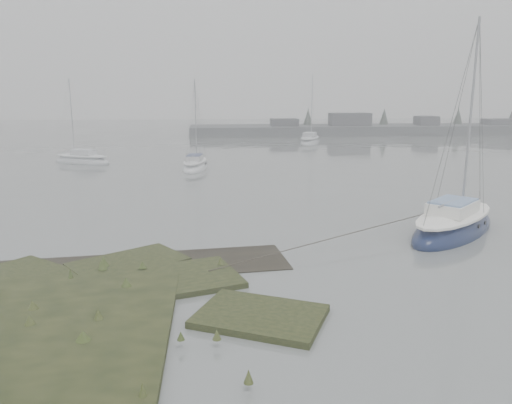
# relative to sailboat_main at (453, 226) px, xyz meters

# --- Properties ---
(ground) EXTENTS (160.00, 160.00, 0.00)m
(ground) POSITION_rel_sailboat_main_xyz_m (-10.20, 22.39, -0.32)
(ground) COLOR slate
(ground) RESTS_ON ground
(far_shoreline) EXTENTS (60.00, 8.00, 4.15)m
(far_shoreline) POSITION_rel_sailboat_main_xyz_m (16.64, 54.29, 0.53)
(far_shoreline) COLOR #4C4F51
(far_shoreline) RESTS_ON ground
(sailboat_main) EXTENTS (6.97, 6.79, 10.33)m
(sailboat_main) POSITION_rel_sailboat_main_xyz_m (0.00, 0.00, 0.00)
(sailboat_main) COLOR #0D173A
(sailboat_main) RESTS_ON ground
(sailboat_white) EXTENTS (2.64, 5.89, 8.02)m
(sailboat_white) POSITION_rel_sailboat_main_xyz_m (-12.44, 20.88, -0.07)
(sailboat_white) COLOR white
(sailboat_white) RESTS_ON ground
(sailboat_far_a) EXTENTS (6.07, 4.25, 8.21)m
(sailboat_far_a) POSITION_rel_sailboat_main_xyz_m (-22.88, 25.28, -0.07)
(sailboat_far_a) COLOR #B1B5BB
(sailboat_far_a) RESTS_ON ground
(sailboat_far_b) EXTENTS (4.38, 6.88, 9.23)m
(sailboat_far_b) POSITION_rel_sailboat_main_xyz_m (1.29, 40.90, -0.03)
(sailboat_far_b) COLOR #B2B6BD
(sailboat_far_b) RESTS_ON ground
(sailboat_far_c) EXTENTS (4.21, 3.98, 6.16)m
(sailboat_far_c) POSITION_rel_sailboat_main_xyz_m (-12.49, 55.00, -0.13)
(sailboat_far_c) COLOR #AEB5B8
(sailboat_far_c) RESTS_ON ground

